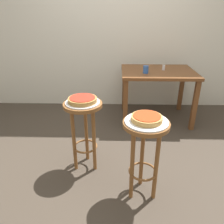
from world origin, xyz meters
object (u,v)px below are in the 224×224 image
Objects in this scene: pizza_middle at (82,100)px; condiment_shaker at (164,68)px; stool_foreground at (145,143)px; dining_table at (158,78)px; pizza_foreground at (147,118)px; stool_middle at (84,121)px; serving_plate_foreground at (146,121)px; cup_near_edge at (146,69)px; serving_plate_middle at (83,102)px.

condiment_shaker is at bearing 50.81° from pizza_middle.
dining_table is at bearing 77.42° from stool_foreground.
stool_foreground is 0.23m from pizza_foreground.
pizza_foreground reaches higher than stool_middle.
stool_middle is (-0.56, 0.38, 0.00)m from stool_foreground.
stool_foreground is 0.20m from serving_plate_foreground.
stool_foreground is at bearing -102.58° from dining_table.
pizza_foreground is at bearing -96.08° from cup_near_edge.
cup_near_edge is at bearing 83.92° from stool_foreground.
dining_table is at bearing 52.42° from stool_middle.
serving_plate_foreground is 0.34× the size of dining_table.
pizza_middle is 1.55m from condiment_shaker.
dining_table is (0.35, 1.55, -0.09)m from serving_plate_foreground.
serving_plate_foreground is 1.41m from cup_near_edge.
serving_plate_foreground is 0.03m from pizza_foreground.
serving_plate_foreground is 3.37× the size of cup_near_edge.
serving_plate_foreground is at bearing 45.00° from pizza_foreground.
pizza_middle is at bearing -129.19° from condiment_shaker.
pizza_foreground is 1.59m from dining_table.
stool_foreground is 9.96× the size of condiment_shaker.
condiment_shaker reaches higher than dining_table.
pizza_foreground is (-0.00, -0.00, 0.03)m from serving_plate_foreground.
pizza_foreground is 0.24× the size of dining_table.
dining_table is at bearing -158.66° from condiment_shaker.
serving_plate_foreground is 0.47× the size of stool_middle.
pizza_middle is (0.00, 0.00, 0.23)m from stool_middle.
condiment_shaker is (0.08, 0.03, 0.15)m from dining_table.
condiment_shaker is at bearing 21.34° from dining_table.
serving_plate_middle reaches higher than stool_foreground.
pizza_middle is at bearing -14.04° from serving_plate_middle.
cup_near_edge is at bearing -146.77° from condiment_shaker.
pizza_middle reaches higher than dining_table.
serving_plate_middle is (-0.56, 0.38, 0.00)m from serving_plate_foreground.
stool_foreground is 0.70m from serving_plate_middle.
condiment_shaker is (0.98, 1.20, 0.05)m from serving_plate_middle.
condiment_shaker is (0.98, 1.20, 0.25)m from stool_middle.
pizza_foreground is (-0.00, 0.00, 0.23)m from stool_foreground.
condiment_shaker reaches higher than serving_plate_middle.
pizza_middle reaches higher than stool_foreground.
condiment_shaker reaches higher than serving_plate_foreground.
serving_plate_middle is 0.03m from pizza_middle.
stool_foreground is 0.71× the size of dining_table.
cup_near_edge is (0.71, 1.02, 0.07)m from serving_plate_middle.
cup_near_edge is 1.41× the size of condiment_shaker.
serving_plate_foreground is 1.59m from dining_table.
stool_middle is 0.23m from pizza_middle.
dining_table is at bearing 77.42° from pizza_foreground.
stool_foreground is 1.00× the size of stool_middle.
stool_foreground is 1.59m from dining_table.
cup_near_edge reaches higher than pizza_middle.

